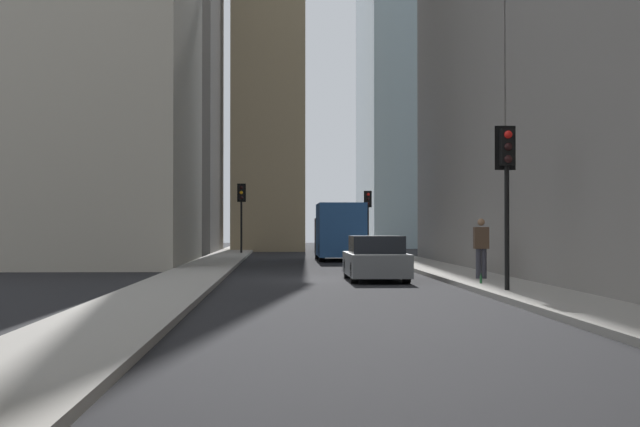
{
  "coord_description": "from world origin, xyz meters",
  "views": [
    {
      "loc": [
        -29.54,
        1.62,
        1.7
      ],
      "look_at": [
        15.67,
        -0.39,
        2.35
      ],
      "focal_mm": 51.57,
      "sensor_mm": 36.0,
      "label": 1
    }
  ],
  "objects_px": {
    "hatchback_grey": "(376,260)",
    "discarded_bottle": "(481,279)",
    "pedestrian": "(481,246)",
    "traffic_light_foreground": "(507,169)",
    "delivery_truck": "(339,231)",
    "traffic_light_far_junction": "(368,206)",
    "traffic_light_midblock": "(241,202)"
  },
  "relations": [
    {
      "from": "hatchback_grey",
      "to": "discarded_bottle",
      "type": "distance_m",
      "value": 4.41
    },
    {
      "from": "pedestrian",
      "to": "traffic_light_foreground",
      "type": "bearing_deg",
      "value": 174.65
    },
    {
      "from": "delivery_truck",
      "to": "pedestrian",
      "type": "height_order",
      "value": "delivery_truck"
    },
    {
      "from": "traffic_light_far_junction",
      "to": "discarded_bottle",
      "type": "distance_m",
      "value": 35.79
    },
    {
      "from": "hatchback_grey",
      "to": "traffic_light_far_junction",
      "type": "bearing_deg",
      "value": -5.11
    },
    {
      "from": "traffic_light_far_junction",
      "to": "discarded_bottle",
      "type": "xyz_separation_m",
      "value": [
        -35.68,
        0.34,
        -2.79
      ]
    },
    {
      "from": "hatchback_grey",
      "to": "pedestrian",
      "type": "relative_size",
      "value": 2.38
    },
    {
      "from": "traffic_light_midblock",
      "to": "traffic_light_foreground",
      "type": "bearing_deg",
      "value": -166.38
    },
    {
      "from": "traffic_light_foreground",
      "to": "traffic_light_midblock",
      "type": "height_order",
      "value": "traffic_light_midblock"
    },
    {
      "from": "traffic_light_foreground",
      "to": "pedestrian",
      "type": "bearing_deg",
      "value": -5.35
    },
    {
      "from": "traffic_light_midblock",
      "to": "discarded_bottle",
      "type": "xyz_separation_m",
      "value": [
        -29.8,
        -7.81,
        -2.94
      ]
    },
    {
      "from": "delivery_truck",
      "to": "pedestrian",
      "type": "distance_m",
      "value": 19.07
    },
    {
      "from": "traffic_light_foreground",
      "to": "discarded_bottle",
      "type": "relative_size",
      "value": 15.06
    },
    {
      "from": "discarded_bottle",
      "to": "traffic_light_far_junction",
      "type": "bearing_deg",
      "value": -0.55
    },
    {
      "from": "discarded_bottle",
      "to": "traffic_light_foreground",
      "type": "bearing_deg",
      "value": -178.76
    },
    {
      "from": "delivery_truck",
      "to": "traffic_light_foreground",
      "type": "xyz_separation_m",
      "value": [
        -23.84,
        -2.58,
        1.67
      ]
    },
    {
      "from": "traffic_light_far_junction",
      "to": "delivery_truck",
      "type": "bearing_deg",
      "value": 168.83
    },
    {
      "from": "traffic_light_midblock",
      "to": "discarded_bottle",
      "type": "height_order",
      "value": "traffic_light_midblock"
    },
    {
      "from": "hatchback_grey",
      "to": "discarded_bottle",
      "type": "height_order",
      "value": "hatchback_grey"
    },
    {
      "from": "traffic_light_foreground",
      "to": "traffic_light_midblock",
      "type": "distance_m",
      "value": 33.42
    },
    {
      "from": "traffic_light_foreground",
      "to": "traffic_light_midblock",
      "type": "relative_size",
      "value": 0.98
    },
    {
      "from": "traffic_light_midblock",
      "to": "pedestrian",
      "type": "relative_size",
      "value": 2.29
    },
    {
      "from": "delivery_truck",
      "to": "hatchback_grey",
      "type": "xyz_separation_m",
      "value": [
        -17.57,
        0.0,
        -0.8
      ]
    },
    {
      "from": "traffic_light_far_junction",
      "to": "discarded_bottle",
      "type": "bearing_deg",
      "value": 179.45
    },
    {
      "from": "traffic_light_foreground",
      "to": "traffic_light_far_junction",
      "type": "distance_m",
      "value": 38.36
    },
    {
      "from": "delivery_truck",
      "to": "hatchback_grey",
      "type": "bearing_deg",
      "value": 180.0
    },
    {
      "from": "traffic_light_midblock",
      "to": "traffic_light_far_junction",
      "type": "height_order",
      "value": "traffic_light_midblock"
    },
    {
      "from": "delivery_truck",
      "to": "pedestrian",
      "type": "xyz_separation_m",
      "value": [
        -18.82,
        -3.05,
        -0.33
      ]
    },
    {
      "from": "traffic_light_midblock",
      "to": "discarded_bottle",
      "type": "bearing_deg",
      "value": -165.31
    },
    {
      "from": "delivery_truck",
      "to": "traffic_light_midblock",
      "type": "distance_m",
      "value": 10.28
    },
    {
      "from": "traffic_light_foreground",
      "to": "traffic_light_far_junction",
      "type": "height_order",
      "value": "traffic_light_foreground"
    },
    {
      "from": "traffic_light_midblock",
      "to": "pedestrian",
      "type": "height_order",
      "value": "traffic_light_midblock"
    }
  ]
}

